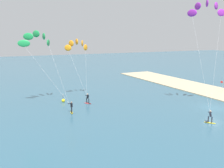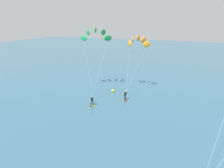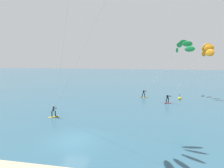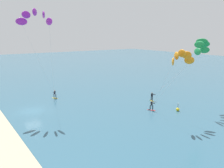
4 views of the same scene
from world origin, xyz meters
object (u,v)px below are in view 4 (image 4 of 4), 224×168
Objects in this scene: kitesurfer_mid_water at (199,49)px; marker_buoy at (178,109)px; kitesurfer_nearshore at (180,60)px; kitesurfer_far_out at (36,21)px.

marker_buoy is (-0.64, -3.69, -9.89)m from kitesurfer_mid_water.
kitesurfer_mid_water is 10.57m from marker_buoy.
kitesurfer_nearshore is 7.74m from kitesurfer_mid_water.
kitesurfer_nearshore is 0.88× the size of kitesurfer_mid_water.
kitesurfer_far_out is (-12.96, -22.49, 4.30)m from kitesurfer_mid_water.
kitesurfer_mid_water is (-2.21, 7.31, 1.24)m from kitesurfer_nearshore.
kitesurfer_nearshore is 7.59× the size of marker_buoy.
kitesurfer_nearshore is at bearing -73.19° from kitesurfer_mid_water.
kitesurfer_far_out is at bearing -119.95° from kitesurfer_mid_water.
kitesurfer_mid_water is 26.31m from kitesurfer_far_out.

